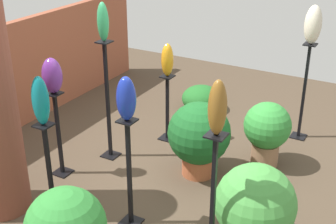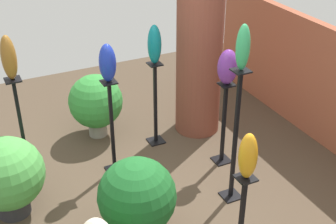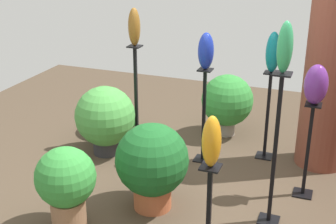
{
  "view_description": "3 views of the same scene",
  "coord_description": "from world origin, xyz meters",
  "px_view_note": "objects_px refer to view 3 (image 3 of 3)",
  "views": [
    {
      "loc": [
        -4.17,
        -2.2,
        3.01
      ],
      "look_at": [
        0.11,
        0.2,
        0.74
      ],
      "focal_mm": 50.0,
      "sensor_mm": 36.0,
      "label": 1
    },
    {
      "loc": [
        3.29,
        -1.38,
        3.3
      ],
      "look_at": [
        -0.22,
        0.32,
        1.11
      ],
      "focal_mm": 50.0,
      "sensor_mm": 36.0,
      "label": 2
    },
    {
      "loc": [
        3.92,
        1.41,
        2.68
      ],
      "look_at": [
        0.23,
        0.01,
        1.1
      ],
      "focal_mm": 50.0,
      "sensor_mm": 36.0,
      "label": 3
    }
  ],
  "objects_px": {
    "pedestal_teal": "(267,120)",
    "potted_plant_mid_left": "(227,101)",
    "brick_pillar": "(331,70)",
    "pedestal_amber": "(209,219)",
    "pedestal_cobalt": "(204,120)",
    "potted_plant_walkway_edge": "(152,163)",
    "art_vase_cobalt": "(206,51)",
    "art_vase_violet": "(316,85)",
    "pedestal_violet": "(307,155)",
    "art_vase_jade": "(285,47)",
    "art_vase_amber": "(212,142)",
    "pedestal_bronze": "(136,100)",
    "art_vase_teal": "(273,52)",
    "potted_plant_front_right": "(66,182)",
    "art_vase_bronze": "(134,27)",
    "pedestal_jade": "(274,157)",
    "potted_plant_back_center": "(105,118)"
  },
  "relations": [
    {
      "from": "pedestal_teal",
      "to": "potted_plant_mid_left",
      "type": "xyz_separation_m",
      "value": [
        -0.49,
        -0.62,
        -0.02
      ]
    },
    {
      "from": "brick_pillar",
      "to": "pedestal_amber",
      "type": "relative_size",
      "value": 2.56
    },
    {
      "from": "pedestal_cobalt",
      "to": "potted_plant_walkway_edge",
      "type": "bearing_deg",
      "value": -8.88
    },
    {
      "from": "brick_pillar",
      "to": "art_vase_cobalt",
      "type": "bearing_deg",
      "value": -72.14
    },
    {
      "from": "brick_pillar",
      "to": "pedestal_teal",
      "type": "bearing_deg",
      "value": -83.03
    },
    {
      "from": "art_vase_violet",
      "to": "potted_plant_walkway_edge",
      "type": "distance_m",
      "value": 1.78
    },
    {
      "from": "pedestal_violet",
      "to": "art_vase_jade",
      "type": "height_order",
      "value": "art_vase_jade"
    },
    {
      "from": "art_vase_cobalt",
      "to": "art_vase_amber",
      "type": "bearing_deg",
      "value": 17.94
    },
    {
      "from": "pedestal_bronze",
      "to": "art_vase_cobalt",
      "type": "xyz_separation_m",
      "value": [
        0.14,
        0.94,
        0.76
      ]
    },
    {
      "from": "pedestal_violet",
      "to": "potted_plant_mid_left",
      "type": "distance_m",
      "value": 1.68
    },
    {
      "from": "art_vase_teal",
      "to": "potted_plant_front_right",
      "type": "relative_size",
      "value": 0.58
    },
    {
      "from": "pedestal_amber",
      "to": "pedestal_violet",
      "type": "relative_size",
      "value": 0.88
    },
    {
      "from": "art_vase_jade",
      "to": "potted_plant_front_right",
      "type": "height_order",
      "value": "art_vase_jade"
    },
    {
      "from": "art_vase_jade",
      "to": "potted_plant_mid_left",
      "type": "distance_m",
      "value": 2.4
    },
    {
      "from": "art_vase_amber",
      "to": "art_vase_teal",
      "type": "height_order",
      "value": "art_vase_teal"
    },
    {
      "from": "pedestal_amber",
      "to": "pedestal_bronze",
      "type": "distance_m",
      "value": 2.44
    },
    {
      "from": "pedestal_amber",
      "to": "potted_plant_mid_left",
      "type": "xyz_separation_m",
      "value": [
        -2.6,
        -0.49,
        0.07
      ]
    },
    {
      "from": "pedestal_amber",
      "to": "potted_plant_front_right",
      "type": "bearing_deg",
      "value": -90.15
    },
    {
      "from": "art_vase_bronze",
      "to": "potted_plant_front_right",
      "type": "relative_size",
      "value": 0.56
    },
    {
      "from": "brick_pillar",
      "to": "art_vase_bronze",
      "type": "xyz_separation_m",
      "value": [
        0.29,
        -2.28,
        0.38
      ]
    },
    {
      "from": "art_vase_jade",
      "to": "potted_plant_mid_left",
      "type": "relative_size",
      "value": 0.53
    },
    {
      "from": "pedestal_cobalt",
      "to": "potted_plant_front_right",
      "type": "xyz_separation_m",
      "value": [
        1.76,
        -0.8,
        -0.05
      ]
    },
    {
      "from": "pedestal_amber",
      "to": "art_vase_jade",
      "type": "bearing_deg",
      "value": 152.13
    },
    {
      "from": "pedestal_teal",
      "to": "pedestal_violet",
      "type": "bearing_deg",
      "value": 36.28
    },
    {
      "from": "pedestal_violet",
      "to": "art_vase_cobalt",
      "type": "distance_m",
      "value": 1.57
    },
    {
      "from": "pedestal_cobalt",
      "to": "art_vase_jade",
      "type": "height_order",
      "value": "art_vase_jade"
    },
    {
      "from": "pedestal_bronze",
      "to": "pedestal_jade",
      "type": "distance_m",
      "value": 2.23
    },
    {
      "from": "pedestal_teal",
      "to": "art_vase_cobalt",
      "type": "distance_m",
      "value": 1.17
    },
    {
      "from": "art_vase_violet",
      "to": "potted_plant_front_right",
      "type": "xyz_separation_m",
      "value": [
        1.37,
        -2.03,
        -0.76
      ]
    },
    {
      "from": "art_vase_bronze",
      "to": "art_vase_violet",
      "type": "relative_size",
      "value": 1.14
    },
    {
      "from": "brick_pillar",
      "to": "potted_plant_mid_left",
      "type": "distance_m",
      "value": 1.49
    },
    {
      "from": "pedestal_amber",
      "to": "art_vase_jade",
      "type": "relative_size",
      "value": 2.03
    },
    {
      "from": "art_vase_bronze",
      "to": "art_vase_jade",
      "type": "relative_size",
      "value": 1.03
    },
    {
      "from": "pedestal_jade",
      "to": "art_vase_teal",
      "type": "height_order",
      "value": "art_vase_teal"
    },
    {
      "from": "art_vase_bronze",
      "to": "potted_plant_front_right",
      "type": "bearing_deg",
      "value": 4.36
    },
    {
      "from": "pedestal_teal",
      "to": "art_vase_jade",
      "type": "distance_m",
      "value": 1.85
    },
    {
      "from": "pedestal_cobalt",
      "to": "art_vase_jade",
      "type": "distance_m",
      "value": 1.84
    },
    {
      "from": "pedestal_teal",
      "to": "potted_plant_front_right",
      "type": "relative_size",
      "value": 1.34
    },
    {
      "from": "pedestal_teal",
      "to": "pedestal_violet",
      "type": "xyz_separation_m",
      "value": [
        0.73,
        0.54,
        -0.03
      ]
    },
    {
      "from": "pedestal_cobalt",
      "to": "pedestal_jade",
      "type": "relative_size",
      "value": 0.77
    },
    {
      "from": "art_vase_teal",
      "to": "brick_pillar",
      "type": "bearing_deg",
      "value": 96.97
    },
    {
      "from": "potted_plant_walkway_edge",
      "to": "art_vase_amber",
      "type": "bearing_deg",
      "value": 51.85
    },
    {
      "from": "art_vase_cobalt",
      "to": "art_vase_violet",
      "type": "bearing_deg",
      "value": 72.75
    },
    {
      "from": "art_vase_cobalt",
      "to": "potted_plant_back_center",
      "type": "height_order",
      "value": "art_vase_cobalt"
    },
    {
      "from": "art_vase_amber",
      "to": "potted_plant_walkway_edge",
      "type": "relative_size",
      "value": 0.48
    },
    {
      "from": "pedestal_teal",
      "to": "pedestal_jade",
      "type": "distance_m",
      "value": 1.39
    },
    {
      "from": "art_vase_cobalt",
      "to": "potted_plant_front_right",
      "type": "bearing_deg",
      "value": -24.48
    },
    {
      "from": "pedestal_violet",
      "to": "potted_plant_back_center",
      "type": "relative_size",
      "value": 1.19
    },
    {
      "from": "pedestal_cobalt",
      "to": "potted_plant_back_center",
      "type": "bearing_deg",
      "value": -78.54
    },
    {
      "from": "pedestal_bronze",
      "to": "pedestal_amber",
      "type": "bearing_deg",
      "value": 38.5
    }
  ]
}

